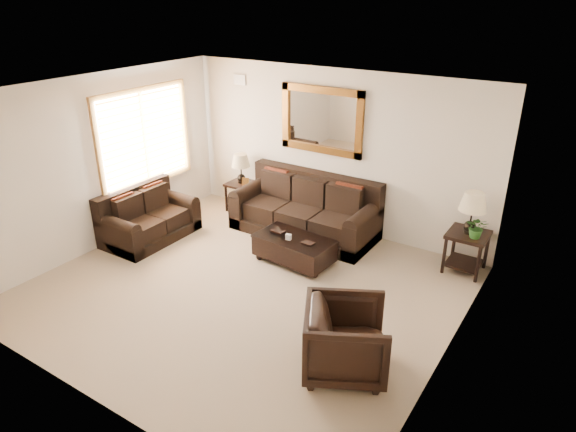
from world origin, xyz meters
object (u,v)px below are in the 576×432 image
Objects in this scene: end_table_right at (471,221)px; armchair at (346,337)px; sofa at (306,213)px; end_table_left at (241,174)px; loveseat at (147,220)px; coffee_table at (294,247)px.

armchair is (-0.49, -2.89, -0.36)m from end_table_right.
end_table_left is at bearing 172.89° from sofa.
sofa is 2.64m from loveseat.
armchair is at bearing -52.01° from sofa.
coffee_table is (1.89, -1.18, -0.46)m from end_table_left.
armchair is (3.65, -2.93, -0.27)m from end_table_left.
end_table_right is at bearing -37.33° from armchair.
loveseat is 2.57m from coffee_table.
end_table_right is at bearing -0.45° from end_table_left.
coffee_table is (-2.24, -1.14, -0.55)m from end_table_right.
coffee_table is at bearing -31.89° from end_table_left.
sofa is 1.96× the size of end_table_right.
end_table_left reaches higher than coffee_table.
loveseat reaches higher than coffee_table.
armchair is at bearing -105.10° from loveseat.
armchair reaches higher than loveseat.
end_table_right reaches higher than armchair.
coffee_table is 1.39× the size of armchair.
sofa is 2.67m from end_table_right.
coffee_table is at bearing -76.40° from loveseat.
end_table_left is 1.23× the size of armchair.
loveseat is (-2.11, -1.59, -0.05)m from sofa.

